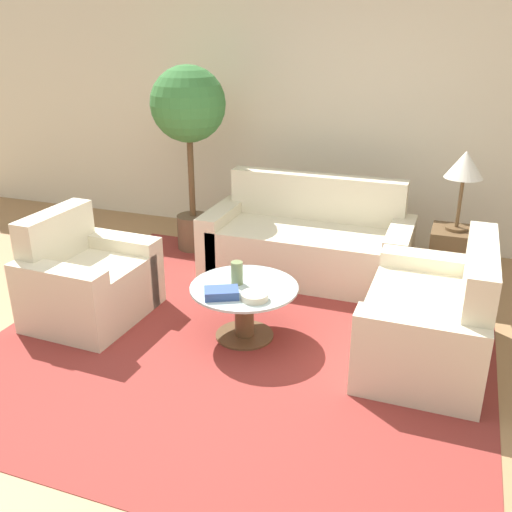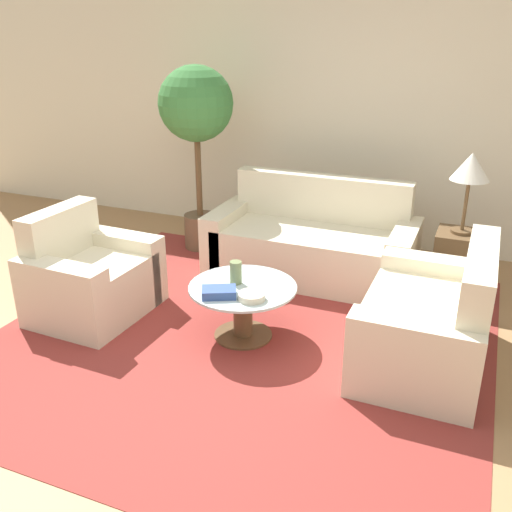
{
  "view_description": "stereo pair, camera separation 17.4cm",
  "coord_description": "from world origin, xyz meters",
  "px_view_note": "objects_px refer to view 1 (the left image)",
  "views": [
    {
      "loc": [
        1.34,
        -2.69,
        2.16
      ],
      "look_at": [
        -0.01,
        1.0,
        0.55
      ],
      "focal_mm": 40.0,
      "sensor_mm": 36.0,
      "label": 1
    },
    {
      "loc": [
        1.5,
        -2.63,
        2.16
      ],
      "look_at": [
        -0.01,
        1.0,
        0.55
      ],
      "focal_mm": 40.0,
      "sensor_mm": 36.0,
      "label": 2
    }
  ],
  "objects_px": {
    "coffee_table": "(244,304)",
    "bowl": "(254,296)",
    "loveseat": "(435,321)",
    "potted_plant": "(189,118)",
    "vase": "(237,273)",
    "book_stack": "(222,293)",
    "table_lamp": "(465,168)",
    "sofa_main": "(308,243)",
    "armchair": "(85,282)"
  },
  "relations": [
    {
      "from": "coffee_table",
      "to": "bowl",
      "type": "bearing_deg",
      "value": -50.54
    },
    {
      "from": "loveseat",
      "to": "potted_plant",
      "type": "height_order",
      "value": "potted_plant"
    },
    {
      "from": "potted_plant",
      "to": "vase",
      "type": "distance_m",
      "value": 2.01
    },
    {
      "from": "loveseat",
      "to": "vase",
      "type": "distance_m",
      "value": 1.41
    },
    {
      "from": "coffee_table",
      "to": "vase",
      "type": "height_order",
      "value": "vase"
    },
    {
      "from": "bowl",
      "to": "potted_plant",
      "type": "bearing_deg",
      "value": 127.33
    },
    {
      "from": "bowl",
      "to": "book_stack",
      "type": "height_order",
      "value": "book_stack"
    },
    {
      "from": "coffee_table",
      "to": "table_lamp",
      "type": "bearing_deg",
      "value": 43.27
    },
    {
      "from": "loveseat",
      "to": "book_stack",
      "type": "xyz_separation_m",
      "value": [
        -1.41,
        -0.38,
        0.16
      ]
    },
    {
      "from": "bowl",
      "to": "table_lamp",
      "type": "bearing_deg",
      "value": 49.98
    },
    {
      "from": "sofa_main",
      "to": "table_lamp",
      "type": "xyz_separation_m",
      "value": [
        1.25,
        -0.01,
        0.81
      ]
    },
    {
      "from": "armchair",
      "to": "table_lamp",
      "type": "bearing_deg",
      "value": -60.15
    },
    {
      "from": "sofa_main",
      "to": "vase",
      "type": "relative_size",
      "value": 10.83
    },
    {
      "from": "armchair",
      "to": "coffee_table",
      "type": "bearing_deg",
      "value": -83.2
    },
    {
      "from": "bowl",
      "to": "loveseat",
      "type": "bearing_deg",
      "value": 16.17
    },
    {
      "from": "potted_plant",
      "to": "bowl",
      "type": "xyz_separation_m",
      "value": [
        1.28,
        -1.68,
        -0.89
      ]
    },
    {
      "from": "potted_plant",
      "to": "book_stack",
      "type": "bearing_deg",
      "value": -58.49
    },
    {
      "from": "vase",
      "to": "loveseat",
      "type": "bearing_deg",
      "value": 5.9
    },
    {
      "from": "table_lamp",
      "to": "book_stack",
      "type": "distance_m",
      "value": 2.21
    },
    {
      "from": "bowl",
      "to": "book_stack",
      "type": "relative_size",
      "value": 0.68
    },
    {
      "from": "table_lamp",
      "to": "potted_plant",
      "type": "bearing_deg",
      "value": 175.34
    },
    {
      "from": "sofa_main",
      "to": "armchair",
      "type": "distance_m",
      "value": 2.0
    },
    {
      "from": "table_lamp",
      "to": "coffee_table",
      "type": "bearing_deg",
      "value": -136.73
    },
    {
      "from": "coffee_table",
      "to": "table_lamp",
      "type": "xyz_separation_m",
      "value": [
        1.38,
        1.3,
        0.83
      ]
    },
    {
      "from": "bowl",
      "to": "book_stack",
      "type": "distance_m",
      "value": 0.23
    },
    {
      "from": "coffee_table",
      "to": "armchair",
      "type": "bearing_deg",
      "value": -175.25
    },
    {
      "from": "coffee_table",
      "to": "book_stack",
      "type": "distance_m",
      "value": 0.29
    },
    {
      "from": "potted_plant",
      "to": "coffee_table",
      "type": "bearing_deg",
      "value": -52.93
    },
    {
      "from": "loveseat",
      "to": "bowl",
      "type": "distance_m",
      "value": 1.24
    },
    {
      "from": "book_stack",
      "to": "vase",
      "type": "bearing_deg",
      "value": 59.06
    },
    {
      "from": "loveseat",
      "to": "book_stack",
      "type": "height_order",
      "value": "loveseat"
    },
    {
      "from": "coffee_table",
      "to": "table_lamp",
      "type": "distance_m",
      "value": 2.07
    },
    {
      "from": "sofa_main",
      "to": "loveseat",
      "type": "relative_size",
      "value": 1.46
    },
    {
      "from": "armchair",
      "to": "potted_plant",
      "type": "height_order",
      "value": "potted_plant"
    },
    {
      "from": "sofa_main",
      "to": "armchair",
      "type": "xyz_separation_m",
      "value": [
        -1.42,
        -1.41,
        -0.0
      ]
    },
    {
      "from": "armchair",
      "to": "bowl",
      "type": "bearing_deg",
      "value": -90.63
    },
    {
      "from": "vase",
      "to": "bowl",
      "type": "distance_m",
      "value": 0.29
    },
    {
      "from": "sofa_main",
      "to": "book_stack",
      "type": "relative_size",
      "value": 6.67
    },
    {
      "from": "table_lamp",
      "to": "potted_plant",
      "type": "relative_size",
      "value": 0.36
    },
    {
      "from": "potted_plant",
      "to": "bowl",
      "type": "height_order",
      "value": "potted_plant"
    },
    {
      "from": "bowl",
      "to": "armchair",
      "type": "bearing_deg",
      "value": 177.32
    },
    {
      "from": "book_stack",
      "to": "potted_plant",
      "type": "bearing_deg",
      "value": 95.13
    },
    {
      "from": "table_lamp",
      "to": "book_stack",
      "type": "bearing_deg",
      "value": -134.03
    },
    {
      "from": "table_lamp",
      "to": "vase",
      "type": "bearing_deg",
      "value": -138.57
    },
    {
      "from": "bowl",
      "to": "book_stack",
      "type": "bearing_deg",
      "value": -169.83
    },
    {
      "from": "loveseat",
      "to": "table_lamp",
      "type": "bearing_deg",
      "value": 177.27
    },
    {
      "from": "table_lamp",
      "to": "vase",
      "type": "xyz_separation_m",
      "value": [
        -1.45,
        -1.28,
        -0.6
      ]
    },
    {
      "from": "bowl",
      "to": "book_stack",
      "type": "xyz_separation_m",
      "value": [
        -0.23,
        -0.04,
        0.01
      ]
    },
    {
      "from": "armchair",
      "to": "vase",
      "type": "height_order",
      "value": "armchair"
    },
    {
      "from": "loveseat",
      "to": "potted_plant",
      "type": "bearing_deg",
      "value": -118.33
    }
  ]
}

